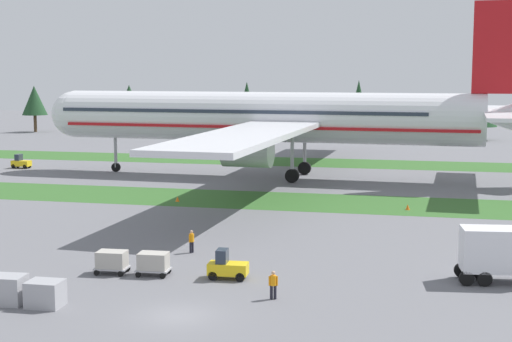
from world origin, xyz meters
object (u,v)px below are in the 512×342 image
object	(u,v)px
cargo_dolly_second	(112,260)
ground_crew_loader	(191,241)
airliner	(282,117)
uld_container_1	(8,290)
ground_crew_marshaller	(273,284)
catering_truck	(511,253)
taxiway_marker_0	(177,199)
cargo_dolly_lead	(153,262)
taxiway_marker_1	(408,207)
baggage_tug	(227,267)
uld_container_0	(45,294)
pushback_tractor	(21,162)

from	to	relation	value
cargo_dolly_second	ground_crew_loader	distance (m)	7.69
airliner	uld_container_1	world-z (taller)	airliner
ground_crew_marshaller	ground_crew_loader	bearing A→B (deg)	116.59
catering_truck	ground_crew_loader	xyz separation A→B (m)	(-22.61, 3.25, -1.01)
catering_truck	taxiway_marker_0	bearing A→B (deg)	-135.76
ground_crew_loader	ground_crew_marshaller	bearing A→B (deg)	-117.59
cargo_dolly_second	ground_crew_marshaller	xyz separation A→B (m)	(11.80, -3.32, 0.03)
cargo_dolly_lead	uld_container_1	xyz separation A→B (m)	(-6.13, -7.86, -0.07)
airliner	ground_crew_marshaller	distance (m)	53.05
uld_container_1	ground_crew_marshaller	bearing A→B (deg)	16.18
airliner	taxiway_marker_1	bearing A→B (deg)	-137.67
baggage_tug	catering_truck	bearing A→B (deg)	96.31
airliner	cargo_dolly_lead	xyz separation A→B (m)	(0.58, -48.25, -6.86)
baggage_tug	ground_crew_marshaller	size ratio (longest dim) A/B	1.54
uld_container_0	uld_container_1	xyz separation A→B (m)	(-2.41, 0.01, 0.08)
baggage_tug	taxiway_marker_0	xyz separation A→B (m)	(-12.86, 27.90, -0.55)
catering_truck	taxiway_marker_0	xyz separation A→B (m)	(-31.00, 24.77, -1.69)
baggage_tug	taxiway_marker_0	bearing A→B (deg)	-158.75
pushback_tractor	taxiway_marker_0	xyz separation A→B (m)	(30.46, -21.57, -0.55)
cargo_dolly_second	ground_crew_marshaller	size ratio (longest dim) A/B	1.31
airliner	taxiway_marker_0	bearing A→B (deg)	162.39
baggage_tug	taxiway_marker_1	size ratio (longest dim) A/B	4.75
ground_crew_loader	taxiway_marker_1	distance (m)	26.78
ground_crew_marshaller	catering_truck	bearing A→B (deg)	13.19
cargo_dolly_lead	catering_truck	world-z (taller)	catering_truck
uld_container_1	cargo_dolly_lead	bearing A→B (deg)	52.05
airliner	taxiway_marker_0	world-z (taller)	airliner
cargo_dolly_lead	taxiway_marker_0	distance (m)	29.29
catering_truck	uld_container_0	xyz separation A→B (m)	(-26.87, -11.31, -1.19)
uld_container_0	taxiway_marker_1	world-z (taller)	uld_container_0
baggage_tug	uld_container_0	distance (m)	11.96
pushback_tractor	ground_crew_marshaller	distance (m)	71.18
pushback_tractor	taxiway_marker_0	bearing A→B (deg)	57.02
ground_crew_marshaller	uld_container_1	size ratio (longest dim) A/B	0.87
pushback_tractor	taxiway_marker_1	distance (m)	58.15
uld_container_0	catering_truck	bearing A→B (deg)	22.83
baggage_tug	ground_crew_marshaller	xyz separation A→B (m)	(3.89, -3.80, 0.13)
airliner	uld_container_1	size ratio (longest dim) A/B	39.51
uld_container_1	uld_container_0	bearing A→B (deg)	-0.23
ground_crew_marshaller	cargo_dolly_second	bearing A→B (deg)	151.50
taxiway_marker_1	baggage_tug	bearing A→B (deg)	-110.97
pushback_tractor	uld_container_1	xyz separation A→B (m)	(32.17, -57.64, 0.03)
uld_container_0	taxiway_marker_0	bearing A→B (deg)	96.53
taxiway_marker_1	uld_container_0	bearing A→B (deg)	-118.22
catering_truck	ground_crew_marshaller	distance (m)	15.87
ground_crew_marshaller	uld_container_1	bearing A→B (deg)	-176.61
ground_crew_marshaller	taxiway_marker_0	distance (m)	35.87
catering_truck	pushback_tractor	world-z (taller)	catering_truck
cargo_dolly_second	uld_container_1	size ratio (longest dim) A/B	1.14
uld_container_0	taxiway_marker_1	distance (m)	41.44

